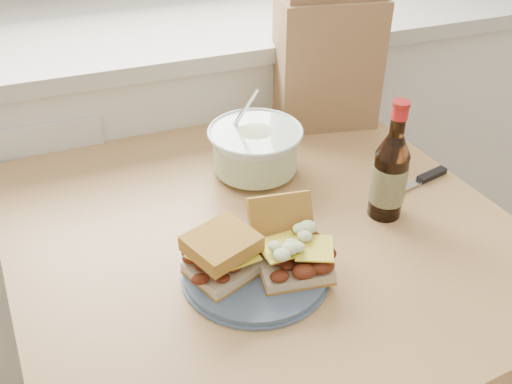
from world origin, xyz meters
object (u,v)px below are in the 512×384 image
object	(u,v)px
dining_table	(260,269)
beer_bottle	(390,174)
paper_bag	(327,61)
coleslaw_bowl	(255,151)
plate	(256,270)

from	to	relation	value
dining_table	beer_bottle	bearing A→B (deg)	-17.08
dining_table	paper_bag	distance (m)	0.53
coleslaw_bowl	paper_bag	size ratio (longest dim) A/B	0.65
dining_table	beer_bottle	size ratio (longest dim) A/B	4.15
dining_table	plate	distance (m)	0.18
beer_bottle	paper_bag	bearing A→B (deg)	99.10
plate	paper_bag	distance (m)	0.61
plate	paper_bag	bearing A→B (deg)	53.31
dining_table	plate	size ratio (longest dim) A/B	4.05
coleslaw_bowl	dining_table	bearing A→B (deg)	-107.33
coleslaw_bowl	beer_bottle	size ratio (longest dim) A/B	0.83
plate	coleslaw_bowl	xyz separation A→B (m)	(0.11, 0.30, 0.04)
plate	beer_bottle	bearing A→B (deg)	14.13
plate	beer_bottle	distance (m)	0.31
plate	coleslaw_bowl	bearing A→B (deg)	70.13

